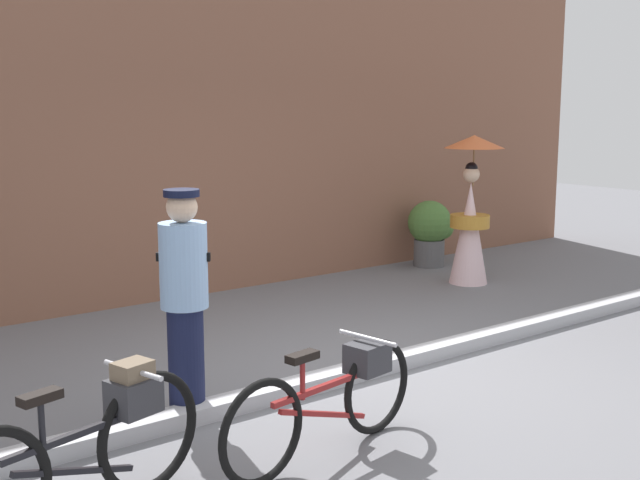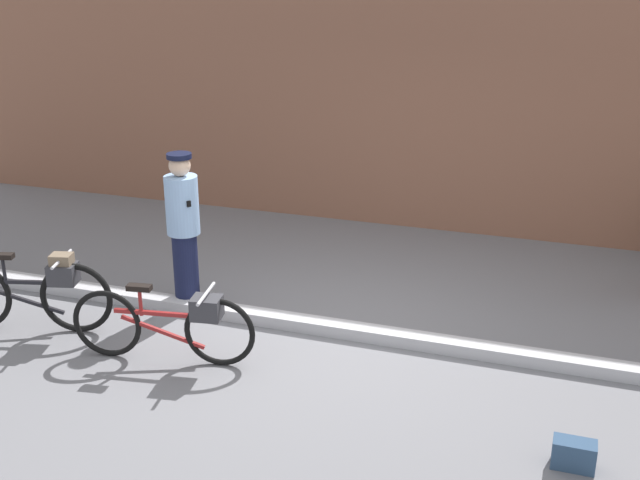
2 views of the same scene
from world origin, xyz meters
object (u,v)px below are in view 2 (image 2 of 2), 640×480
object	(u,v)px
bicycle_near_officer	(171,323)
backpack_on_pavement	(574,454)
bicycle_far_side	(33,290)
person_officer	(183,227)

from	to	relation	value
bicycle_near_officer	backpack_on_pavement	xyz separation A→B (m)	(3.52, -0.49, -0.27)
bicycle_near_officer	backpack_on_pavement	size ratio (longest dim) A/B	5.54
bicycle_near_officer	bicycle_far_side	distance (m)	1.58
bicycle_far_side	backpack_on_pavement	distance (m)	5.14
bicycle_near_officer	person_officer	bearing A→B (deg)	111.30
bicycle_far_side	backpack_on_pavement	size ratio (longest dim) A/B	5.48
person_officer	backpack_on_pavement	distance (m)	4.35
bicycle_far_side	person_officer	world-z (taller)	person_officer
bicycle_near_officer	bicycle_far_side	world-z (taller)	bicycle_far_side
person_officer	bicycle_far_side	bearing A→B (deg)	-138.41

